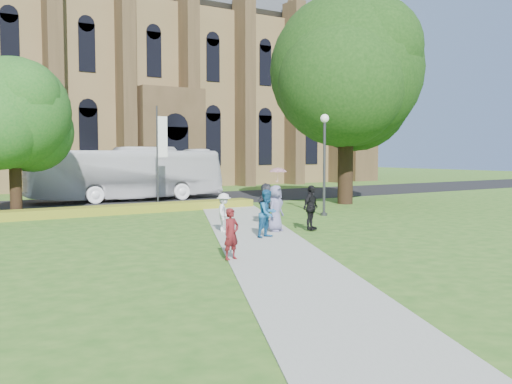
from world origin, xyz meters
TOP-DOWN VIEW (x-y plane):
  - ground at (0.00, 0.00)m, footprint 160.00×160.00m
  - road at (0.00, 20.00)m, footprint 160.00×10.00m
  - footpath at (0.00, 1.00)m, footprint 15.58×28.54m
  - flower_hedge at (-2.00, 13.20)m, footprint 18.00×1.40m
  - cathedral at (10.00, 39.73)m, footprint 52.60×18.25m
  - streetlamp at (7.50, 6.50)m, footprint 0.44×0.44m
  - large_tree at (13.00, 11.00)m, footprint 9.60×9.60m
  - street_tree_1 at (-6.00, 14.50)m, footprint 5.60×5.60m
  - banner_pole_0 at (2.11, 15.20)m, footprint 0.70×0.10m
  - tour_coach at (2.16, 20.78)m, footprint 13.13×3.53m
  - pedestrian_0 at (-2.79, -1.48)m, footprint 0.63×0.48m
  - pedestrian_1 at (0.66, 1.64)m, footprint 1.04×0.90m
  - pedestrian_2 at (0.01, 3.87)m, footprint 1.09×1.17m
  - pedestrian_3 at (3.34, 2.38)m, footprint 1.19×0.86m
  - pedestrian_4 at (1.86, 2.84)m, footprint 1.10×0.97m
  - pedestrian_5 at (3.23, 5.53)m, footprint 1.76×1.18m
  - parasol at (2.04, 2.94)m, footprint 0.91×0.91m

SIDE VIEW (x-z plane):
  - ground at x=0.00m, z-range 0.00..0.00m
  - road at x=0.00m, z-range 0.00..0.02m
  - footpath at x=0.00m, z-range 0.00..0.04m
  - flower_hedge at x=-2.00m, z-range 0.00..0.45m
  - pedestrian_0 at x=-2.79m, z-range 0.04..1.60m
  - pedestrian_2 at x=0.01m, z-range 0.04..1.62m
  - pedestrian_5 at x=3.23m, z-range 0.04..1.86m
  - pedestrian_1 at x=0.66m, z-range 0.04..1.86m
  - pedestrian_3 at x=3.34m, z-range 0.04..1.92m
  - pedestrian_4 at x=1.86m, z-range 0.04..1.94m
  - tour_coach at x=2.16m, z-range 0.02..3.65m
  - parasol at x=2.04m, z-range 1.94..2.56m
  - streetlamp at x=7.50m, z-range 0.68..5.92m
  - banner_pole_0 at x=2.11m, z-range 0.39..6.39m
  - street_tree_1 at x=-6.00m, z-range 1.20..9.25m
  - large_tree at x=13.00m, z-range 1.77..14.97m
  - cathedral at x=10.00m, z-range -1.02..26.98m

